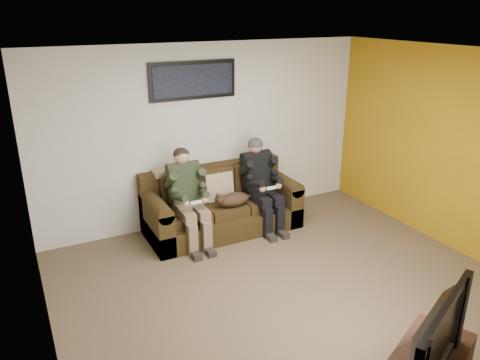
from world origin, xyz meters
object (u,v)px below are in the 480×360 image
person_right (261,179)px  television (425,337)px  cat (232,199)px  framed_poster (193,80)px  sofa (220,207)px  person_left (187,192)px

person_right → television: bearing=-100.5°
person_right → cat: (-0.49, -0.08, -0.19)m
cat → framed_poster: 1.72m
person_right → cat: size_ratio=1.97×
sofa → framed_poster: size_ratio=1.73×
framed_poster → sofa: bearing=-62.8°
person_right → framed_poster: 1.67m
sofa → framed_poster: 1.82m
sofa → person_right: size_ratio=1.67×
cat → television: size_ratio=0.58×
person_left → cat: bearing=-7.6°
sofa → cat: sofa is taller
person_left → person_right: (1.12, 0.00, 0.00)m
person_right → framed_poster: (-0.76, 0.57, 1.37)m
sofa → television: television is taller
sofa → television: 3.81m
person_left → person_right: 1.12m
cat → person_left: bearing=172.4°
framed_poster → person_right: bearing=-36.9°
framed_poster → person_left: bearing=-122.1°
person_right → television: (-0.67, -3.60, 0.07)m
sofa → cat: 0.34m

